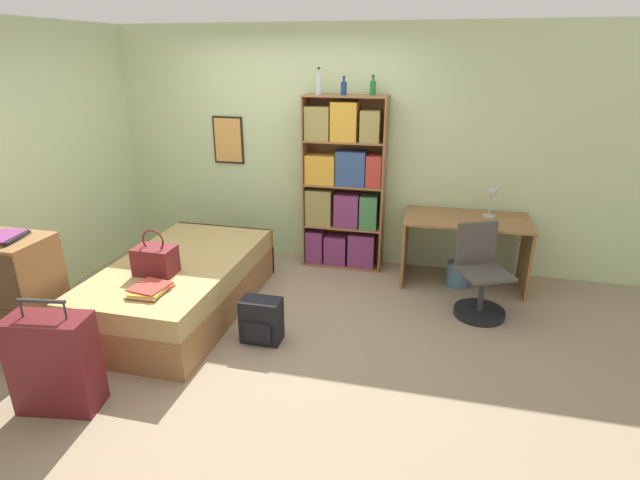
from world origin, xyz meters
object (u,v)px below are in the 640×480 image
at_px(bottle_clear, 373,87).
at_px(backpack, 261,321).
at_px(book_stack_on_bed, 150,289).
at_px(bookcase, 343,188).
at_px(desk, 465,238).
at_px(desk_chair, 480,287).
at_px(bed, 182,285).
at_px(waste_bin, 459,274).
at_px(desk_lamp, 494,195).
at_px(magazine_pile_on_dresser, 3,237).
at_px(dresser, 19,294).
at_px(handbag, 155,260).
at_px(bottle_brown, 344,88).
at_px(bottle_green, 319,84).
at_px(suitcase, 55,363).

relative_size(bottle_clear, backpack, 0.52).
distance_m(book_stack_on_bed, bookcase, 2.39).
xyz_separation_m(desk, desk_chair, (0.13, -0.65, -0.24)).
height_order(bed, waste_bin, bed).
relative_size(desk_lamp, desk_chair, 0.43).
xyz_separation_m(book_stack_on_bed, magazine_pile_on_dresser, (-1.07, -0.23, 0.43)).
distance_m(desk_lamp, desk_chair, 1.02).
height_order(bookcase, desk, bookcase).
height_order(dresser, bookcase, bookcase).
xyz_separation_m(magazine_pile_on_dresser, backpack, (1.88, 0.54, -0.77)).
height_order(bed, bookcase, bookcase).
bearing_deg(handbag, magazine_pile_on_dresser, -148.45).
distance_m(bottle_brown, backpack, 2.49).
relative_size(bed, bookcase, 1.09).
xyz_separation_m(handbag, bottle_green, (1.02, 1.71, 1.36)).
distance_m(desk, desk_chair, 0.70).
xyz_separation_m(bed, desk, (2.58, 1.23, 0.26)).
xyz_separation_m(desk_lamp, backpack, (-1.91, -1.68, -0.77)).
bearing_deg(desk, desk_chair, -78.32).
bearing_deg(handbag, waste_bin, 29.74).
distance_m(book_stack_on_bed, magazine_pile_on_dresser, 1.18).
height_order(bed, bottle_brown, bottle_brown).
bearing_deg(bottle_brown, book_stack_on_bed, -119.46).
xyz_separation_m(desk_chair, backpack, (-1.80, -0.93, -0.08)).
distance_m(desk_lamp, backpack, 2.65).
bearing_deg(bottle_clear, bookcase, -170.35).
bearing_deg(dresser, bottle_brown, 45.30).
relative_size(magazine_pile_on_dresser, desk_lamp, 0.99).
distance_m(magazine_pile_on_dresser, desk_lamp, 4.39).
distance_m(bottle_green, bottle_clear, 0.56).
xyz_separation_m(suitcase, desk, (2.71, 2.71, 0.16)).
distance_m(backpack, waste_bin, 2.23).
xyz_separation_m(handbag, backpack, (0.95, -0.03, -0.45)).
relative_size(magazine_pile_on_dresser, bottle_clear, 1.82).
xyz_separation_m(bottle_green, desk_lamp, (1.84, -0.07, -1.04)).
bearing_deg(desk_chair, suitcase, -144.17).
height_order(handbag, desk_lamp, desk_lamp).
height_order(bottle_green, waste_bin, bottle_green).
distance_m(handbag, book_stack_on_bed, 0.38).
height_order(desk_chair, backpack, desk_chair).
relative_size(book_stack_on_bed, bottle_clear, 1.80).
bearing_deg(magazine_pile_on_dresser, bottle_brown, 45.46).
height_order(handbag, bottle_clear, bottle_clear).
relative_size(desk, desk_lamp, 3.45).
relative_size(book_stack_on_bed, desk_chair, 0.42).
bearing_deg(bottle_clear, desk_chair, -36.56).
relative_size(book_stack_on_bed, desk, 0.28).
bearing_deg(bottle_clear, handbag, -131.65).
xyz_separation_m(bookcase, bottle_green, (-0.27, -0.01, 1.09)).
bearing_deg(dresser, backpack, 15.44).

